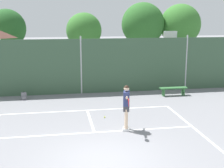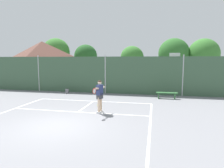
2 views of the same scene
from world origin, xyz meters
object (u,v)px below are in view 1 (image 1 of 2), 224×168
at_px(tennis_ball, 105,117).
at_px(courtside_bench, 173,89).
at_px(backpack_grey, 24,96).
at_px(tennis_player, 126,104).
at_px(basketball_hoop, 170,50).

distance_m(tennis_ball, courtside_bench, 5.63).
xyz_separation_m(tennis_ball, backpack_grey, (-3.91, 3.88, 0.16)).
bearing_deg(tennis_ball, tennis_player, -69.67).
bearing_deg(basketball_hoop, courtside_bench, -104.41).
relative_size(basketball_hoop, courtside_bench, 2.22).
relative_size(tennis_player, courtside_bench, 1.16).
height_order(tennis_player, tennis_ball, tennis_player).
xyz_separation_m(basketball_hoop, tennis_player, (-4.64, -7.97, -1.20)).
relative_size(basketball_hoop, backpack_grey, 7.67).
height_order(tennis_ball, courtside_bench, courtside_bench).
bearing_deg(backpack_grey, courtside_bench, -3.63).
bearing_deg(backpack_grey, basketball_hoop, 14.59).
relative_size(tennis_player, backpack_grey, 4.01).
bearing_deg(backpack_grey, tennis_ball, -44.83).
height_order(basketball_hoop, backpack_grey, basketball_hoop).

